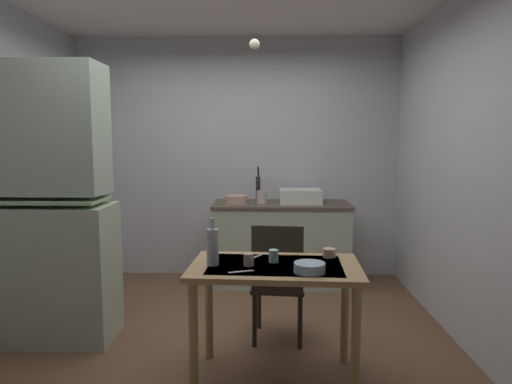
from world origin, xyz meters
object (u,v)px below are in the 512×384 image
at_px(sink_basin, 300,196).
at_px(mug_dark, 274,256).
at_px(mixing_bowl_counter, 236,199).
at_px(chair_far_side, 278,281).
at_px(hutch_cabinet, 49,214).
at_px(dining_table, 275,283).
at_px(hand_pump, 258,187).
at_px(serving_bowl_wide, 309,268).
at_px(glass_bottle, 213,246).

distance_m(sink_basin, mug_dark, 1.98).
bearing_deg(mixing_bowl_counter, chair_far_side, -73.64).
xyz_separation_m(hutch_cabinet, mug_dark, (1.70, -0.51, -0.19)).
height_order(dining_table, mug_dark, mug_dark).
distance_m(hand_pump, dining_table, 2.10).
bearing_deg(chair_far_side, hand_pump, 97.01).
distance_m(hutch_cabinet, chair_far_side, 1.82).
distance_m(dining_table, chair_far_side, 0.57).
distance_m(hand_pump, mixing_bowl_counter, 0.28).
bearing_deg(sink_basin, chair_far_side, -100.29).
xyz_separation_m(sink_basin, mug_dark, (-0.31, -1.95, -0.15)).
distance_m(sink_basin, hand_pump, 0.46).
relative_size(serving_bowl_wide, glass_bottle, 0.62).
distance_m(chair_far_side, mug_dark, 0.58).
relative_size(sink_basin, serving_bowl_wide, 2.35).
distance_m(serving_bowl_wide, mug_dark, 0.31).
bearing_deg(sink_basin, mixing_bowl_counter, -175.80).
relative_size(sink_basin, chair_far_side, 0.47).
bearing_deg(serving_bowl_wide, hand_pump, 99.07).
xyz_separation_m(hand_pump, serving_bowl_wide, (0.36, -2.22, -0.25)).
height_order(hutch_cabinet, sink_basin, hutch_cabinet).
height_order(hutch_cabinet, mug_dark, hutch_cabinet).
distance_m(mixing_bowl_counter, serving_bowl_wide, 2.21).
relative_size(serving_bowl_wide, mug_dark, 2.30).
bearing_deg(dining_table, hand_pump, 94.29).
relative_size(sink_basin, glass_bottle, 1.46).
bearing_deg(glass_bottle, serving_bowl_wide, -13.93).
height_order(hutch_cabinet, hand_pump, hutch_cabinet).
bearing_deg(hutch_cabinet, mixing_bowl_counter, 46.41).
bearing_deg(hutch_cabinet, hand_pump, 43.74).
distance_m(mug_dark, glass_bottle, 0.40).
relative_size(sink_basin, dining_table, 0.40).
xyz_separation_m(mixing_bowl_counter, dining_table, (0.38, -1.96, -0.27)).
bearing_deg(dining_table, hutch_cabinet, 161.72).
height_order(mixing_bowl_counter, dining_table, mixing_bowl_counter).
relative_size(hand_pump, mixing_bowl_counter, 1.65).
height_order(hutch_cabinet, dining_table, hutch_cabinet).
bearing_deg(mixing_bowl_counter, mug_dark, -78.89).
height_order(hutch_cabinet, mixing_bowl_counter, hutch_cabinet).
xyz_separation_m(serving_bowl_wide, mug_dark, (-0.21, 0.23, 0.01)).
relative_size(dining_table, mug_dark, 13.52).
bearing_deg(mixing_bowl_counter, serving_bowl_wide, -74.64).
xyz_separation_m(hand_pump, mixing_bowl_counter, (-0.23, -0.10, -0.13)).
bearing_deg(mug_dark, dining_table, -80.47).
bearing_deg(serving_bowl_wide, dining_table, 140.67).
bearing_deg(hutch_cabinet, mug_dark, -16.51).
xyz_separation_m(mixing_bowl_counter, glass_bottle, (-0.01, -1.98, -0.03)).
xyz_separation_m(chair_far_side, glass_bottle, (-0.43, -0.57, 0.40)).
xyz_separation_m(sink_basin, glass_bottle, (-0.69, -2.03, -0.06)).
bearing_deg(hutch_cabinet, serving_bowl_wide, -20.89).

